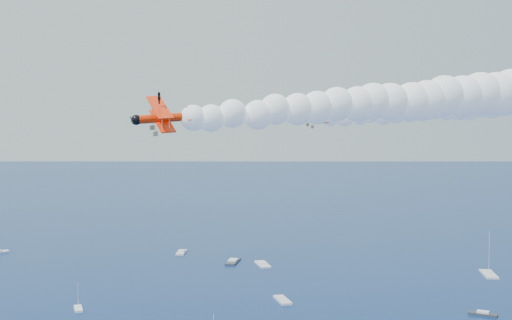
{
  "coord_description": "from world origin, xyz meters",
  "views": [
    {
      "loc": [
        -13.54,
        -73.97,
        54.46
      ],
      "look_at": [
        -5.94,
        15.1,
        49.78
      ],
      "focal_mm": 44.31,
      "sensor_mm": 36.0,
      "label": 1
    }
  ],
  "objects": [
    {
      "name": "biplane_lead",
      "position": [
        5.9,
        32.85,
        56.09
      ],
      "size": [
        8.86,
        10.07,
        6.51
      ],
      "primitive_type": null,
      "rotation": [
        -0.18,
        0.07,
        3.4
      ],
      "color": "#DC3704"
    },
    {
      "name": "biplane_trail",
      "position": [
        -17.78,
        -2.65,
        55.46
      ],
      "size": [
        8.88,
        10.53,
        7.66
      ],
      "primitive_type": null,
      "rotation": [
        -0.34,
        0.07,
        3.38
      ],
      "color": "#FF2B05"
    },
    {
      "name": "smoke_trail_lead",
      "position": [
        30.18,
        39.23,
        57.96
      ],
      "size": [
        51.58,
        29.11,
        9.78
      ],
      "primitive_type": null,
      "rotation": [
        0.0,
        0.0,
        3.4
      ],
      "color": "white"
    },
    {
      "name": "smoke_trail_trail",
      "position": [
        6.61,
        3.27,
        57.33
      ],
      "size": [
        51.5,
        27.57,
        9.78
      ],
      "primitive_type": null,
      "rotation": [
        0.0,
        0.0,
        3.38
      ],
      "color": "white"
    },
    {
      "name": "spectator_boats",
      "position": [
        -10.6,
        119.13,
        0.35
      ],
      "size": [
        215.49,
        173.54,
        0.7
      ],
      "color": "white",
      "rests_on": "ground"
    }
  ]
}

